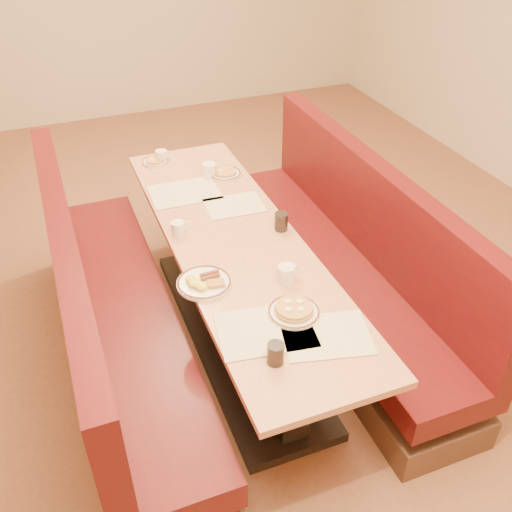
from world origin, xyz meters
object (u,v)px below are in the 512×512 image
object	(u,v)px
booth_left	(113,324)
coffee_mug_b	(179,228)
booth_right	(345,267)
soda_tumbler_near	(276,354)
eggs_plate	(204,282)
soda_tumbler_mid	(281,222)
coffee_mug_c	(210,170)
diner_table	(237,292)
coffee_mug_d	(162,156)
pancake_plate	(294,311)
coffee_mug_a	(287,273)

from	to	relation	value
booth_left	coffee_mug_b	size ratio (longest dim) A/B	24.24
booth_right	soda_tumbler_near	xyz separation A→B (m)	(-0.89, -0.94, 0.44)
coffee_mug_b	soda_tumbler_near	size ratio (longest dim) A/B	1.01
booth_right	eggs_plate	bearing A→B (deg)	-162.33
booth_left	soda_tumbler_mid	distance (m)	1.10
booth_right	coffee_mug_b	world-z (taller)	booth_right
coffee_mug_c	diner_table	bearing A→B (deg)	-100.75
soda_tumbler_near	soda_tumbler_mid	xyz separation A→B (m)	(0.43, 0.94, 0.00)
booth_left	coffee_mug_d	xyz separation A→B (m)	(0.59, 1.10, 0.43)
soda_tumbler_near	coffee_mug_b	bearing A→B (deg)	96.36
pancake_plate	coffee_mug_d	world-z (taller)	coffee_mug_d
eggs_plate	coffee_mug_d	bearing A→B (deg)	84.52
diner_table	coffee_mug_c	size ratio (longest dim) A/B	20.00
coffee_mug_b	soda_tumbler_mid	world-z (taller)	soda_tumbler_mid
pancake_plate	soda_tumbler_mid	world-z (taller)	soda_tumbler_mid
booth_right	booth_left	bearing A→B (deg)	180.00
coffee_mug_a	soda_tumbler_near	bearing A→B (deg)	-133.67
coffee_mug_a	eggs_plate	bearing A→B (deg)	148.16
booth_left	soda_tumbler_near	xyz separation A→B (m)	(0.58, -0.94, 0.44)
coffee_mug_d	soda_tumbler_near	world-z (taller)	soda_tumbler_near
pancake_plate	coffee_mug_d	xyz separation A→B (m)	(-0.19, 1.79, 0.02)
diner_table	soda_tumbler_near	distance (m)	1.04
coffee_mug_d	soda_tumbler_near	bearing A→B (deg)	-106.55
coffee_mug_c	soda_tumbler_near	size ratio (longest dim) A/B	1.23
booth_right	coffee_mug_a	distance (m)	0.88
booth_right	coffee_mug_c	world-z (taller)	booth_right
eggs_plate	booth_right	bearing A→B (deg)	17.67
diner_table	booth_left	xyz separation A→B (m)	(-0.73, 0.00, -0.01)
pancake_plate	booth_right	bearing A→B (deg)	44.93
coffee_mug_a	coffee_mug_c	world-z (taller)	coffee_mug_c
diner_table	booth_left	bearing A→B (deg)	180.00
booth_left	booth_right	xyz separation A→B (m)	(1.46, 0.00, 0.00)
coffee_mug_b	coffee_mug_c	distance (m)	0.71
coffee_mug_a	coffee_mug_b	size ratio (longest dim) A/B	1.17
pancake_plate	coffee_mug_d	bearing A→B (deg)	96.14
soda_tumbler_mid	coffee_mug_b	bearing A→B (deg)	163.80
eggs_plate	soda_tumbler_mid	size ratio (longest dim) A/B	2.62
coffee_mug_b	coffee_mug_d	size ratio (longest dim) A/B	0.94
diner_table	coffee_mug_a	bearing A→B (deg)	-75.39
pancake_plate	coffee_mug_d	distance (m)	1.80
booth_right	eggs_plate	size ratio (longest dim) A/B	9.07
booth_left	coffee_mug_c	world-z (taller)	booth_left
coffee_mug_c	soda_tumbler_near	xyz separation A→B (m)	(-0.25, -1.71, 0.00)
coffee_mug_c	coffee_mug_d	bearing A→B (deg)	123.07
eggs_plate	soda_tumbler_mid	xyz separation A→B (m)	(0.56, 0.33, 0.04)
coffee_mug_d	pancake_plate	bearing A→B (deg)	-100.18
diner_table	pancake_plate	distance (m)	0.79
diner_table	booth_left	world-z (taller)	booth_left
soda_tumbler_near	eggs_plate	bearing A→B (deg)	101.85
diner_table	coffee_mug_a	xyz separation A→B (m)	(0.12, -0.44, 0.42)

